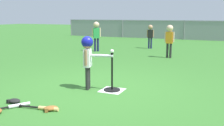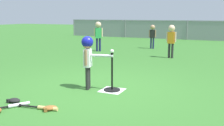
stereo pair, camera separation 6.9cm
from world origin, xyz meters
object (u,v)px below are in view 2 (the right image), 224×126
(baseball_on_tee, at_px, (112,51))
(fielder_near_left, at_px, (171,37))
(spare_bat_silver, at_px, (14,105))
(glove_tossed_aside, at_px, (14,100))
(fielder_deep_right, at_px, (152,33))
(spare_bat_wood, at_px, (44,108))
(glove_near_bats, at_px, (50,108))
(batter_child, at_px, (88,52))
(fielder_deep_center, at_px, (98,32))
(batting_tee, at_px, (112,84))

(baseball_on_tee, relative_size, fielder_near_left, 0.07)
(spare_bat_silver, height_order, glove_tossed_aside, glove_tossed_aside)
(fielder_deep_right, xyz_separation_m, spare_bat_wood, (0.51, -7.97, -0.64))
(spare_bat_wood, distance_m, glove_near_bats, 0.10)
(fielder_deep_right, xyz_separation_m, glove_near_bats, (0.61, -7.95, -0.64))
(batter_child, distance_m, fielder_near_left, 4.54)
(fielder_deep_right, distance_m, glove_near_bats, 8.00)
(batter_child, height_order, glove_tossed_aside, batter_child)
(batter_child, distance_m, glove_tossed_aside, 1.61)
(fielder_deep_center, distance_m, spare_bat_wood, 6.68)
(spare_bat_wood, bearing_deg, fielder_deep_center, 110.06)
(baseball_on_tee, xyz_separation_m, fielder_deep_right, (-1.05, 6.58, -0.11))
(spare_bat_silver, bearing_deg, spare_bat_wood, 12.44)
(fielder_near_left, relative_size, spare_bat_silver, 1.93)
(fielder_deep_right, height_order, glove_near_bats, fielder_deep_right)
(batting_tee, bearing_deg, fielder_deep_right, 99.09)
(fielder_near_left, distance_m, fielder_deep_center, 3.08)
(baseball_on_tee, distance_m, fielder_deep_right, 6.66)
(spare_bat_silver, xyz_separation_m, glove_tossed_aside, (-0.18, 0.17, 0.01))
(spare_bat_silver, relative_size, spare_bat_wood, 0.87)
(fielder_near_left, height_order, fielder_deep_right, fielder_near_left)
(batter_child, distance_m, spare_bat_wood, 1.48)
(batting_tee, distance_m, baseball_on_tee, 0.66)
(fielder_near_left, xyz_separation_m, spare_bat_silver, (-1.26, -5.89, -0.70))
(glove_tossed_aside, bearing_deg, baseball_on_tee, 47.45)
(spare_bat_silver, bearing_deg, batting_tee, 55.37)
(fielder_deep_right, distance_m, glove_tossed_aside, 7.94)
(batter_child, bearing_deg, spare_bat_silver, -112.25)
(fielder_near_left, relative_size, fielder_deep_center, 0.94)
(fielder_near_left, distance_m, spare_bat_wood, 5.87)
(baseball_on_tee, bearing_deg, batter_child, -167.24)
(batter_child, height_order, spare_bat_silver, batter_child)
(glove_tossed_aside, bearing_deg, fielder_deep_right, 88.77)
(batting_tee, bearing_deg, spare_bat_wood, -111.21)
(fielder_deep_center, distance_m, glove_near_bats, 6.70)
(batter_child, height_order, glove_near_bats, batter_child)
(baseball_on_tee, bearing_deg, fielder_deep_center, 120.21)
(fielder_near_left, height_order, spare_bat_wood, fielder_near_left)
(baseball_on_tee, distance_m, batter_child, 0.48)
(fielder_deep_right, bearing_deg, glove_tossed_aside, -91.23)
(batting_tee, xyz_separation_m, batter_child, (-0.47, -0.11, 0.63))
(batting_tee, bearing_deg, glove_near_bats, -107.81)
(batting_tee, height_order, fielder_near_left, fielder_near_left)
(batting_tee, distance_m, fielder_deep_center, 5.64)
(fielder_deep_center, bearing_deg, glove_tossed_aside, -75.49)
(fielder_deep_center, bearing_deg, baseball_on_tee, -59.79)
(spare_bat_silver, distance_m, spare_bat_wood, 0.51)
(baseball_on_tee, distance_m, fielder_near_left, 4.39)
(baseball_on_tee, xyz_separation_m, spare_bat_silver, (-1.04, -1.50, -0.75))
(batting_tee, relative_size, fielder_deep_right, 0.71)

